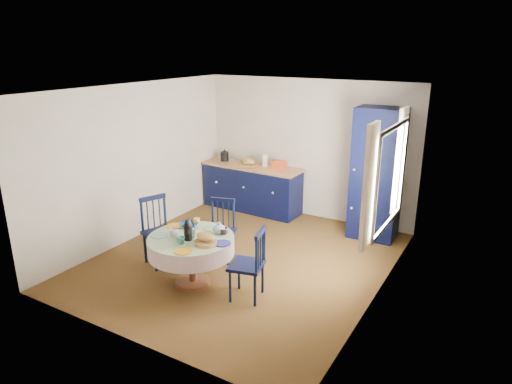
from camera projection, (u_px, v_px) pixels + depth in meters
floor at (243, 260)px, 6.79m from camera, size 4.50×4.50×0.00m
ceiling at (241, 89)px, 6.02m from camera, size 4.50×4.50×0.00m
wall_back at (307, 149)px, 8.25m from camera, size 4.00×0.02×2.50m
wall_left at (137, 162)px, 7.36m from camera, size 0.02×4.50×2.50m
wall_right at (384, 204)px, 5.45m from camera, size 0.02×4.50×2.50m
window at (388, 175)px, 5.63m from camera, size 0.10×1.74×1.45m
kitchen_counter at (252, 187)px, 8.74m from camera, size 1.99×0.68×1.12m
pantry_cabinet at (377, 174)px, 7.31m from camera, size 0.76×0.56×2.14m
dining_table at (192, 245)px, 5.95m from camera, size 1.14×1.13×0.96m
chair_left at (159, 231)px, 6.58m from camera, size 0.56×0.57×0.99m
chair_far at (221, 230)px, 6.72m from camera, size 0.50×0.49×0.91m
chair_right at (250, 264)px, 5.65m from camera, size 0.48×0.50×0.94m
mug_a at (174, 232)px, 5.94m from camera, size 0.13×0.13×0.10m
mug_b at (181, 240)px, 5.70m from camera, size 0.10×0.10×0.09m
mug_c at (224, 231)px, 5.98m from camera, size 0.11×0.11×0.09m
mug_d at (197, 221)px, 6.34m from camera, size 0.09×0.09×0.08m
cobalt_bowl at (189, 225)px, 6.24m from camera, size 0.23×0.23×0.06m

